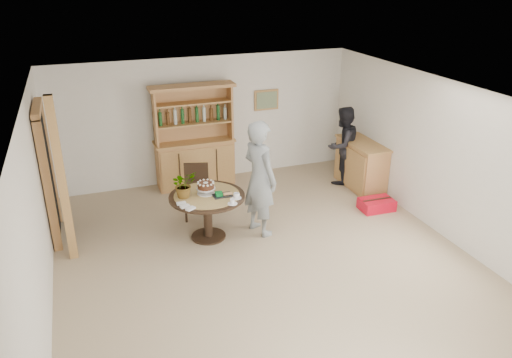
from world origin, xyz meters
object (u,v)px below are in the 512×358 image
object	(u,v)px
hutch	(195,152)
teen_boy	(260,178)
adult_person	(342,146)
dining_table	(207,204)
red_suitcase	(376,204)
dining_chair	(196,187)
sideboard	(361,165)

from	to	relation	value
hutch	teen_boy	size ratio (longest dim) A/B	1.07
adult_person	dining_table	bearing A→B (deg)	1.25
adult_person	red_suitcase	world-z (taller)	adult_person
dining_table	adult_person	world-z (taller)	adult_person
dining_chair	teen_boy	bearing A→B (deg)	-31.28
dining_chair	red_suitcase	size ratio (longest dim) A/B	1.54
sideboard	dining_chair	size ratio (longest dim) A/B	1.33
hutch	red_suitcase	bearing A→B (deg)	-38.60
teen_boy	dining_chair	bearing A→B (deg)	22.98
dining_table	red_suitcase	xyz separation A→B (m)	(3.12, -0.07, -0.50)
teen_boy	adult_person	distance (m)	2.65
sideboard	adult_person	world-z (taller)	adult_person
dining_chair	adult_person	size ratio (longest dim) A/B	0.60
sideboard	dining_table	world-z (taller)	sideboard
sideboard	red_suitcase	xyz separation A→B (m)	(-0.24, -0.99, -0.37)
sideboard	dining_table	distance (m)	3.49
sideboard	red_suitcase	distance (m)	1.09
dining_chair	dining_table	bearing A→B (deg)	-74.64
hutch	red_suitcase	xyz separation A→B (m)	(2.80, -2.24, -0.59)
sideboard	dining_table	bearing A→B (deg)	-164.66
sideboard	dining_table	size ratio (longest dim) A/B	1.05
dining_chair	sideboard	bearing A→B (deg)	18.61
sideboard	red_suitcase	bearing A→B (deg)	-103.58
hutch	adult_person	distance (m)	2.94
dining_table	teen_boy	size ratio (longest dim) A/B	0.63
sideboard	teen_boy	world-z (taller)	teen_boy
hutch	red_suitcase	distance (m)	3.63
dining_chair	red_suitcase	xyz separation A→B (m)	(3.10, -0.90, -0.43)
dining_table	teen_boy	bearing A→B (deg)	-6.71
hutch	sideboard	distance (m)	3.29
dining_chair	teen_boy	xyz separation A→B (m)	(0.83, -0.93, 0.42)
dining_table	dining_chair	distance (m)	0.83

